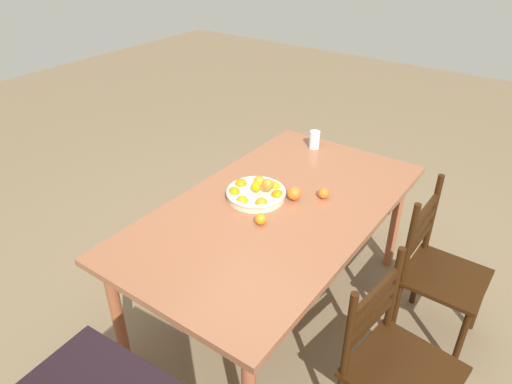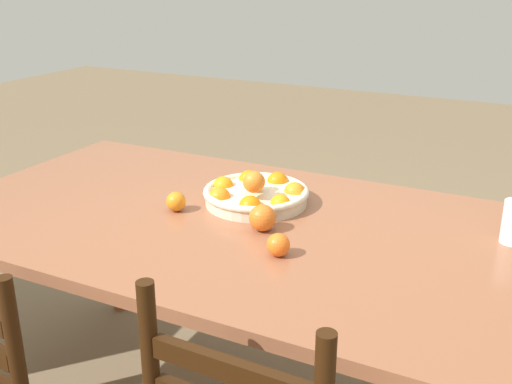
% 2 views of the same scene
% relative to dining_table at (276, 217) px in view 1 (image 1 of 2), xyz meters
% --- Properties ---
extents(ground_plane, '(12.00, 12.00, 0.00)m').
position_rel_dining_table_xyz_m(ground_plane, '(0.00, 0.00, -0.70)').
color(ground_plane, '#776348').
extents(dining_table, '(1.89, 1.05, 0.77)m').
position_rel_dining_table_xyz_m(dining_table, '(0.00, 0.00, 0.00)').
color(dining_table, '#91563A').
rests_on(dining_table, ground).
extents(chair_near_window, '(0.43, 0.43, 0.95)m').
position_rel_dining_table_xyz_m(chair_near_window, '(-0.38, 0.84, -0.25)').
color(chair_near_window, black).
rests_on(chair_near_window, ground).
extents(chair_by_cabinet, '(0.50, 0.50, 0.90)m').
position_rel_dining_table_xyz_m(chair_by_cabinet, '(0.33, 0.87, -0.27)').
color(chair_by_cabinet, black).
rests_on(chair_by_cabinet, ground).
extents(fruit_bowl, '(0.34, 0.34, 0.13)m').
position_rel_dining_table_xyz_m(fruit_bowl, '(-0.01, -0.15, 0.10)').
color(fruit_bowl, beige).
rests_on(fruit_bowl, dining_table).
extents(orange_loose_0, '(0.06, 0.06, 0.06)m').
position_rel_dining_table_xyz_m(orange_loose_0, '(0.19, 0.02, 0.10)').
color(orange_loose_0, orange).
rests_on(orange_loose_0, dining_table).
extents(orange_loose_1, '(0.08, 0.08, 0.08)m').
position_rel_dining_table_xyz_m(orange_loose_1, '(-0.12, 0.04, 0.11)').
color(orange_loose_1, orange).
rests_on(orange_loose_1, dining_table).
extents(orange_loose_2, '(0.06, 0.06, 0.06)m').
position_rel_dining_table_xyz_m(orange_loose_2, '(-0.23, 0.17, 0.10)').
color(orange_loose_2, orange).
rests_on(orange_loose_2, dining_table).
extents(drinking_glass, '(0.07, 0.07, 0.12)m').
position_rel_dining_table_xyz_m(drinking_glass, '(-0.78, -0.20, 0.13)').
color(drinking_glass, silver).
rests_on(drinking_glass, dining_table).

